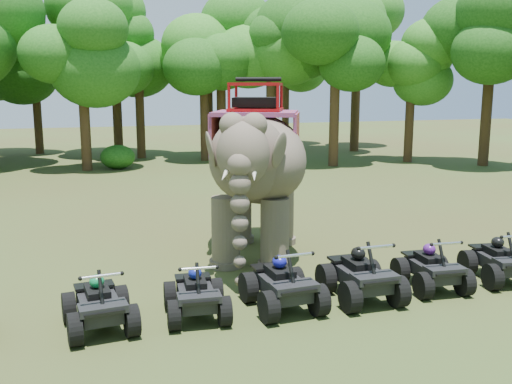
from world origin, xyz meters
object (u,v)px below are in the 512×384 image
(atv_1, at_px, (196,288))
(atv_2, at_px, (282,277))
(atv_5, at_px, (500,255))
(atv_0, at_px, (99,297))
(atv_4, at_px, (432,262))
(elephant, at_px, (256,168))
(atv_3, at_px, (361,269))

(atv_1, relative_size, atv_2, 0.90)
(atv_1, distance_m, atv_2, 1.75)
(atv_2, height_order, atv_5, atv_2)
(atv_0, xyz_separation_m, atv_4, (7.13, -0.06, -0.01))
(atv_0, relative_size, atv_5, 1.00)
(elephant, distance_m, atv_3, 4.33)
(elephant, xyz_separation_m, atv_4, (2.88, -3.76, -1.71))
(elephant, height_order, atv_4, elephant)
(atv_3, relative_size, atv_5, 1.09)
(atv_0, height_order, atv_5, atv_5)
(atv_4, bearing_deg, atv_5, 4.14)
(atv_5, bearing_deg, atv_1, -171.47)
(atv_1, relative_size, atv_5, 0.96)
(atv_1, bearing_deg, atv_0, -174.37)
(atv_1, relative_size, atv_3, 0.88)
(atv_5, bearing_deg, atv_3, -169.76)
(atv_4, relative_size, atv_5, 0.98)
(atv_0, xyz_separation_m, atv_2, (3.57, -0.11, 0.04))
(atv_4, height_order, atv_5, atv_5)
(atv_1, distance_m, atv_5, 7.12)
(atv_1, bearing_deg, elephant, 62.39)
(atv_2, bearing_deg, elephant, 77.71)
(elephant, distance_m, atv_2, 4.22)
(atv_1, height_order, atv_3, atv_3)
(atv_0, bearing_deg, atv_3, -6.74)
(atv_3, height_order, atv_4, atv_3)
(elephant, relative_size, atv_0, 3.32)
(atv_4, xyz_separation_m, atv_5, (1.81, -0.04, 0.01))
(atv_2, bearing_deg, atv_1, 173.89)
(elephant, relative_size, atv_2, 3.10)
(elephant, bearing_deg, atv_3, -49.76)
(elephant, distance_m, atv_1, 4.75)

